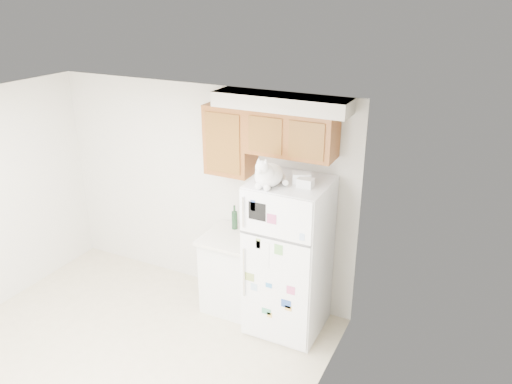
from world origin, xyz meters
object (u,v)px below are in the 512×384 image
Objects in this scene: refrigerator at (288,258)px; storage_box_back at (302,178)px; bottle_green at (235,217)px; base_counter at (234,271)px; bottle_amber at (249,222)px; storage_box_front at (305,183)px; cat at (268,175)px.

storage_box_back is (0.10, 0.03, 0.90)m from refrigerator.
refrigerator is at bearing -16.85° from bottle_green.
base_counter is 0.62m from bottle_amber.
storage_box_front reaches higher than bottle_green.
storage_box_front is at bearing -20.80° from refrigerator.
cat is 1.07m from bottle_green.
bottle_amber is at bearing -8.57° from bottle_green.
storage_box_back is 1.12m from bottle_green.
refrigerator is 0.91m from storage_box_back.
base_counter is at bearing -65.57° from bottle_green.
bottle_amber is (0.13, 0.13, 0.59)m from base_counter.
base_counter is at bearing 152.19° from cat.
storage_box_front is 0.56× the size of bottle_amber.
base_counter is 6.13× the size of storage_box_front.
refrigerator is at bearing 159.22° from storage_box_front.
storage_box_front is (0.18, -0.07, 0.89)m from refrigerator.
bottle_green is at bearing 162.40° from storage_box_front.
cat is 0.96m from bottle_amber.
base_counter is at bearing 170.73° from storage_box_front.
storage_box_back reaches higher than storage_box_front.
bottle_amber is at bearing 135.10° from cat.
base_counter is 5.11× the size of storage_box_back.
bottle_amber reaches higher than base_counter.
storage_box_front is 1.20m from bottle_green.
storage_box_back is at bearing -14.10° from bottle_amber.
cat is 1.73× the size of bottle_amber.
refrigerator is 5.96× the size of bottle_green.
bottle_green is at bearing 171.43° from bottle_amber.
storage_box_front is (0.08, -0.10, -0.01)m from storage_box_back.
bottle_amber is at bearing 44.89° from base_counter.
storage_box_back is 0.13m from storage_box_front.
refrigerator reaches higher than bottle_amber.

